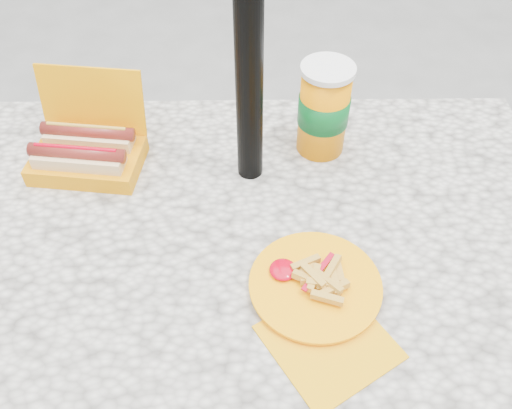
{
  "coord_description": "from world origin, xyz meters",
  "views": [
    {
      "loc": [
        0.0,
        -0.64,
        1.51
      ],
      "look_at": [
        0.01,
        0.02,
        0.8
      ],
      "focal_mm": 38.0,
      "sensor_mm": 36.0,
      "label": 1
    }
  ],
  "objects_px": {
    "umbrella_pole": "(248,9)",
    "hotdog_box": "(87,150)",
    "fries_plate": "(316,288)",
    "soda_cup": "(324,109)"
  },
  "relations": [
    {
      "from": "umbrella_pole",
      "to": "fries_plate",
      "type": "xyz_separation_m",
      "value": [
        0.11,
        -0.29,
        -0.34
      ]
    },
    {
      "from": "fries_plate",
      "to": "soda_cup",
      "type": "height_order",
      "value": "soda_cup"
    },
    {
      "from": "soda_cup",
      "to": "umbrella_pole",
      "type": "bearing_deg",
      "value": -153.91
    },
    {
      "from": "hotdog_box",
      "to": "fries_plate",
      "type": "distance_m",
      "value": 0.54
    },
    {
      "from": "hotdog_box",
      "to": "fries_plate",
      "type": "xyz_separation_m",
      "value": [
        0.44,
        -0.32,
        -0.03
      ]
    },
    {
      "from": "fries_plate",
      "to": "soda_cup",
      "type": "relative_size",
      "value": 1.68
    },
    {
      "from": "hotdog_box",
      "to": "soda_cup",
      "type": "height_order",
      "value": "soda_cup"
    },
    {
      "from": "fries_plate",
      "to": "hotdog_box",
      "type": "bearing_deg",
      "value": 143.97
    },
    {
      "from": "umbrella_pole",
      "to": "hotdog_box",
      "type": "bearing_deg",
      "value": 176.1
    },
    {
      "from": "umbrella_pole",
      "to": "fries_plate",
      "type": "bearing_deg",
      "value": -69.97
    }
  ]
}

